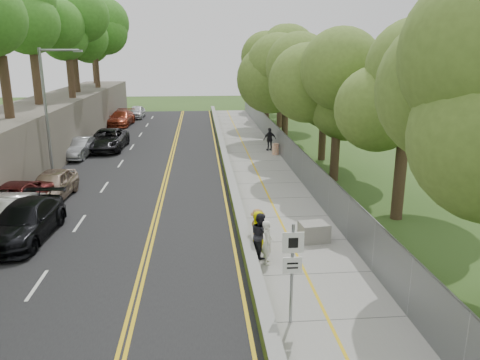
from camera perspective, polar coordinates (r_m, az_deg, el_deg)
ground at (r=17.03m, az=0.65°, el=-11.82°), size 140.00×140.00×0.00m
road at (r=31.30m, az=-11.95°, el=0.72°), size 11.20×66.00×0.04m
sidewalk at (r=31.31m, az=2.64°, el=1.07°), size 4.20×66.00×0.05m
jersey_barrier at (r=31.03m, az=-1.57°, el=1.47°), size 0.42×66.00×0.60m
rock_embankment at (r=32.89m, az=-26.32°, el=3.69°), size 5.00×66.00×4.00m
chainlink_fence at (r=31.43m, az=6.46°, el=2.87°), size 0.04×66.00×2.00m
trees_fenceside at (r=31.24m, az=11.16°, el=13.71°), size 7.00×66.00×14.00m
streetlight at (r=30.58m, az=-22.22°, el=8.40°), size 2.52×0.22×8.00m
signpost at (r=13.63m, az=6.40°, el=-10.03°), size 0.62×0.09×3.10m
construction_barrel at (r=36.30m, az=4.36°, el=3.78°), size 0.52×0.52×0.85m
concrete_block at (r=20.06m, az=9.00°, el=-6.27°), size 1.28×1.02×0.79m
car_1 at (r=23.15m, az=-26.54°, el=-3.83°), size 2.06×4.78×1.53m
car_2 at (r=24.83m, az=-26.25°, el=-2.47°), size 3.20×6.00×1.60m
car_3 at (r=21.93m, az=-24.75°, el=-4.59°), size 2.49×5.50×1.56m
car_4 at (r=27.13m, az=-21.96°, el=-0.58°), size 2.09×4.71×1.57m
car_5 at (r=37.27m, az=-19.03°, el=3.75°), size 1.93×4.57×1.47m
car_6 at (r=39.49m, az=-15.87°, el=4.76°), size 2.89×6.00×1.65m
car_7 at (r=52.09m, az=-14.29°, el=7.31°), size 2.64×5.62×1.59m
car_8 at (r=57.78m, az=-12.49°, el=8.12°), size 1.84×4.31×1.45m
painter_0 at (r=18.86m, az=2.25°, el=-6.16°), size 0.72×0.91×1.62m
painter_1 at (r=17.64m, az=3.35°, el=-7.58°), size 0.45×0.65×1.71m
painter_2 at (r=18.22m, az=2.52°, el=-6.70°), size 0.88×1.01×1.77m
painter_3 at (r=19.11m, az=2.15°, el=-5.88°), size 0.82×1.15×1.61m
person_far at (r=37.69m, az=3.65°, el=4.99°), size 1.15×0.72×1.83m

